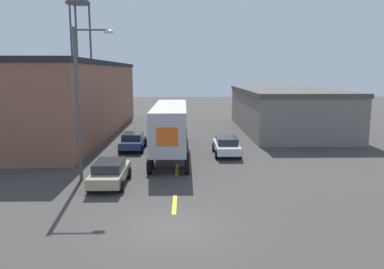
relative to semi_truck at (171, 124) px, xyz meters
The scene contains 9 objects.
ground_plane 14.28m from the semi_truck, 87.80° to the right, with size 160.00×160.00×0.00m, color #3D3A38.
road_centerline 5.53m from the semi_truck, 83.81° to the right, with size 0.20×15.38×0.01m.
warehouse_left 16.51m from the semi_truck, 141.64° to the left, with size 13.58×29.55×7.27m.
warehouse_right 16.34m from the semi_truck, 43.01° to the left, with size 9.52×18.21×4.48m.
semi_truck is the anchor object (origin of this frame).
parked_car_left_near 8.90m from the semi_truck, 111.10° to the right, with size 1.94×4.32×1.39m.
parked_car_right_mid 4.57m from the semi_truck, ahead, with size 1.94×4.32×1.39m.
parked_car_left_far 3.83m from the semi_truck, 154.69° to the left, with size 1.94×4.32×1.39m.
street_lamp 9.03m from the semi_truck, 123.80° to the right, with size 2.29×0.32×8.72m.
Camera 1 is at (0.47, -14.44, 6.29)m, focal length 35.00 mm.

